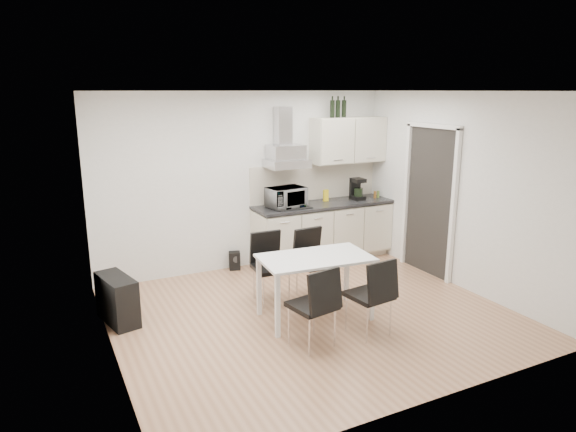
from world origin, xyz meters
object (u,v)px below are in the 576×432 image
guitar_amp (117,299)px  chair_far_left (271,269)px  kitchenette (324,208)px  chair_near_left (312,306)px  chair_far_right (315,264)px  chair_near_right (369,296)px  floor_speaker (235,261)px  dining_table (315,264)px

guitar_amp → chair_far_left: bearing=-21.1°
kitchenette → chair_near_left: kitchenette is taller
chair_far_right → chair_near_right: size_ratio=1.00×
chair_near_right → floor_speaker: 2.69m
chair_near_right → chair_far_right: bearing=83.2°
guitar_amp → floor_speaker: guitar_amp is taller
dining_table → floor_speaker: size_ratio=4.90×
dining_table → chair_far_left: size_ratio=1.50×
chair_far_left → guitar_amp: bearing=-5.4°
dining_table → chair_near_right: size_ratio=1.50×
chair_far_right → chair_near_right: 1.18m
chair_far_right → floor_speaker: 1.57m
kitchenette → chair_far_left: bearing=-141.0°
chair_far_right → guitar_amp: bearing=-11.6°
chair_far_left → chair_far_right: bearing=173.5°
chair_far_left → floor_speaker: size_ratio=3.26×
kitchenette → guitar_amp: kitchenette is taller
chair_near_right → guitar_amp: bearing=140.6°
chair_far_right → chair_near_left: 1.33m
chair_near_right → guitar_amp: size_ratio=1.25×
chair_far_left → floor_speaker: bearing=-87.9°
floor_speaker → chair_near_left: bearing=-75.8°
chair_near_right → floor_speaker: size_ratio=3.26×
dining_table → chair_far_right: 0.67m
chair_near_left → floor_speaker: bearing=77.2°
chair_far_left → chair_far_right: same height
kitchenette → chair_far_left: (-1.45, -1.17, -0.39)m
chair_far_right → floor_speaker: size_ratio=3.26×
dining_table → chair_near_right: bearing=-58.5°
kitchenette → chair_near_right: bearing=-109.5°
guitar_amp → floor_speaker: size_ratio=2.62×
chair_near_left → chair_near_right: 0.69m
floor_speaker → chair_far_right: bearing=-51.7°
kitchenette → chair_near_left: 2.89m
chair_near_left → guitar_amp: chair_near_left is taller
chair_far_left → chair_near_right: 1.40m
guitar_amp → floor_speaker: bearing=17.4°
dining_table → chair_far_right: bearing=65.2°
kitchenette → guitar_amp: (-3.27, -0.92, -0.55)m
chair_far_left → kitchenette: bearing=-138.3°
kitchenette → chair_near_right: size_ratio=2.86×
kitchenette → chair_near_left: bearing=-122.8°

